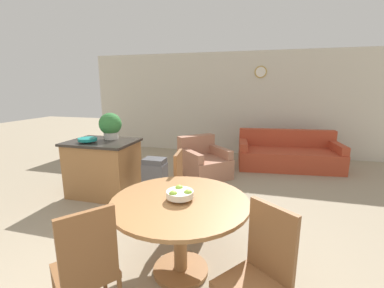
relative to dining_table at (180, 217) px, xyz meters
The scene contains 12 objects.
wall_back 5.00m from the dining_table, 91.25° to the left, with size 8.00×0.09×2.70m.
dining_table is the anchor object (origin of this frame).
dining_chair_near_left 0.88m from the dining_table, 122.90° to the right, with size 0.59×0.59×0.99m.
dining_chair_near_right 0.88m from the dining_table, 32.90° to the right, with size 0.59×0.59×0.99m.
dining_chair_far_side 0.88m from the dining_table, 102.10° to the left, with size 0.47×0.47×0.99m.
fruit_bowl 0.23m from the dining_table, 37.75° to the right, with size 0.25×0.25×0.12m.
kitchen_island 2.36m from the dining_table, 140.77° to the left, with size 1.10×0.82×0.93m.
teal_bowl 2.42m from the dining_table, 145.83° to the left, with size 0.29×0.29×0.07m.
potted_plant 2.51m from the dining_table, 136.35° to the left, with size 0.38×0.38×0.45m.
trash_bin 1.71m from the dining_table, 121.22° to the left, with size 0.35×0.26×0.71m.
couch 4.14m from the dining_table, 71.19° to the left, with size 2.27×1.21×0.82m.
armchair 2.87m from the dining_table, 97.87° to the left, with size 1.21×1.21×0.80m.
Camera 1 is at (0.79, -1.25, 1.79)m, focal length 24.00 mm.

